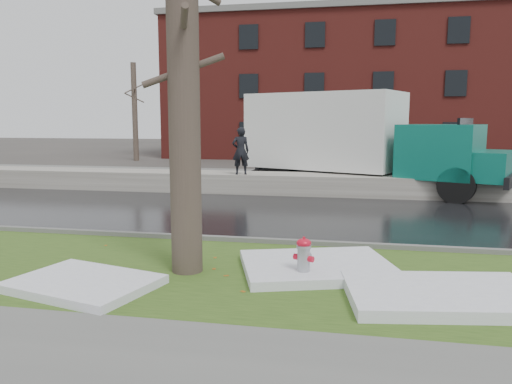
% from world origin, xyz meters
% --- Properties ---
extents(ground, '(120.00, 120.00, 0.00)m').
position_xyz_m(ground, '(0.00, 0.00, 0.00)').
color(ground, '#47423D').
rests_on(ground, ground).
extents(verge, '(60.00, 4.50, 0.04)m').
position_xyz_m(verge, '(0.00, -1.25, 0.02)').
color(verge, '#2E4818').
rests_on(verge, ground).
extents(sidewalk, '(60.00, 3.00, 0.05)m').
position_xyz_m(sidewalk, '(0.00, -5.00, 0.03)').
color(sidewalk, slate).
rests_on(sidewalk, ground).
extents(road, '(60.00, 7.00, 0.03)m').
position_xyz_m(road, '(0.00, 4.50, 0.01)').
color(road, black).
rests_on(road, ground).
extents(parking_lot, '(60.00, 9.00, 0.03)m').
position_xyz_m(parking_lot, '(0.00, 13.00, 0.01)').
color(parking_lot, slate).
rests_on(parking_lot, ground).
extents(curb, '(60.00, 0.15, 0.14)m').
position_xyz_m(curb, '(0.00, 1.00, 0.07)').
color(curb, slate).
rests_on(curb, ground).
extents(snowbank, '(60.00, 1.60, 0.75)m').
position_xyz_m(snowbank, '(0.00, 8.70, 0.38)').
color(snowbank, '#B0ACA1').
rests_on(snowbank, ground).
extents(brick_building, '(26.00, 12.00, 10.00)m').
position_xyz_m(brick_building, '(2.00, 30.00, 5.00)').
color(brick_building, maroon).
rests_on(brick_building, ground).
extents(bg_tree_left, '(1.40, 1.62, 6.50)m').
position_xyz_m(bg_tree_left, '(-12.00, 22.00, 3.33)').
color(bg_tree_left, brown).
rests_on(bg_tree_left, ground).
extents(bg_tree_center, '(1.40, 1.62, 6.50)m').
position_xyz_m(bg_tree_center, '(-6.00, 26.00, 3.33)').
color(bg_tree_center, brown).
rests_on(bg_tree_center, ground).
extents(fire_hydrant, '(0.37, 0.35, 0.75)m').
position_xyz_m(fire_hydrant, '(1.71, -1.43, 0.44)').
color(fire_hydrant, '#9EA0A6').
rests_on(fire_hydrant, verge).
extents(tree, '(1.39, 1.61, 6.84)m').
position_xyz_m(tree, '(-0.38, -1.31, 3.48)').
color(tree, brown).
rests_on(tree, verge).
extents(box_truck, '(11.19, 6.10, 3.79)m').
position_xyz_m(box_truck, '(2.40, 10.20, 2.00)').
color(box_truck, black).
rests_on(box_truck, ground).
extents(worker, '(0.73, 0.60, 1.72)m').
position_xyz_m(worker, '(-1.57, 8.17, 1.61)').
color(worker, black).
rests_on(worker, snowbank).
extents(snow_patch_near, '(3.08, 2.69, 0.16)m').
position_xyz_m(snow_patch_near, '(1.90, -0.86, 0.12)').
color(snow_patch_near, white).
rests_on(snow_patch_near, verge).
extents(snow_patch_far, '(2.53, 2.11, 0.14)m').
position_xyz_m(snow_patch_far, '(-1.74, -2.50, 0.11)').
color(snow_patch_far, white).
rests_on(snow_patch_far, verge).
extents(snow_patch_side, '(3.05, 2.21, 0.18)m').
position_xyz_m(snow_patch_side, '(3.85, -2.00, 0.13)').
color(snow_patch_side, white).
rests_on(snow_patch_side, verge).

